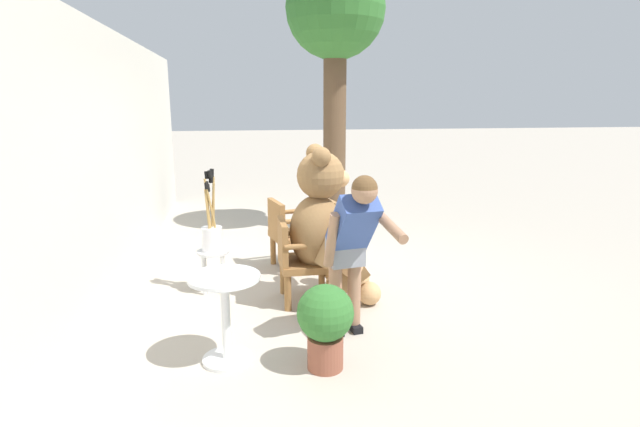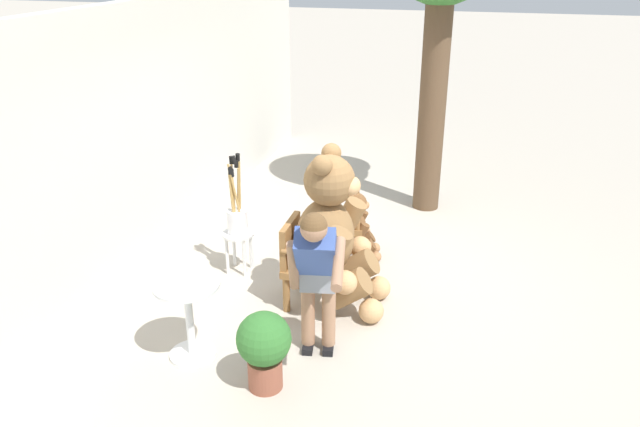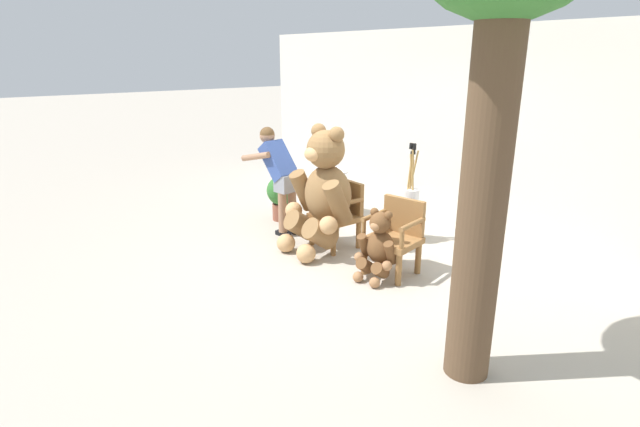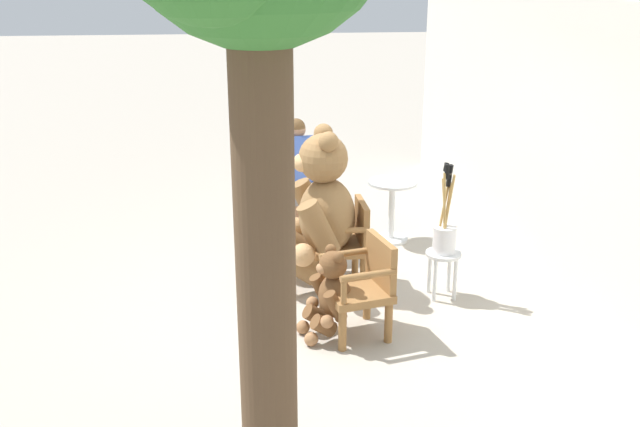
{
  "view_description": "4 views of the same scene",
  "coord_description": "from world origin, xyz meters",
  "px_view_note": "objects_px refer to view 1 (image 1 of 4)",
  "views": [
    {
      "loc": [
        -5.38,
        0.96,
        2.04
      ],
      "look_at": [
        -0.21,
        0.15,
        0.85
      ],
      "focal_mm": 28.0,
      "sensor_mm": 36.0,
      "label": 1
    },
    {
      "loc": [
        -5.73,
        -1.12,
        3.3
      ],
      "look_at": [
        -0.28,
        0.35,
        0.86
      ],
      "focal_mm": 35.0,
      "sensor_mm": 36.0,
      "label": 2
    },
    {
      "loc": [
        4.34,
        -3.43,
        2.44
      ],
      "look_at": [
        -0.3,
        -0.06,
        0.59
      ],
      "focal_mm": 28.0,
      "sensor_mm": 36.0,
      "label": 3
    },
    {
      "loc": [
        6.02,
        -0.58,
        3.03
      ],
      "look_at": [
        -0.15,
        0.12,
        0.89
      ],
      "focal_mm": 40.0,
      "sensor_mm": 36.0,
      "label": 4
    }
  ],
  "objects_px": {
    "round_side_table": "(225,309)",
    "potted_plant": "(325,321)",
    "white_stool": "(213,260)",
    "patio_tree": "(337,22)",
    "person_visitor": "(352,240)",
    "wooden_chair_left": "(299,258)",
    "teddy_bear_large": "(325,226)",
    "teddy_bear_small": "(312,236)",
    "brush_bucket": "(212,232)",
    "wooden_chair_right": "(290,232)"
  },
  "relations": [
    {
      "from": "person_visitor",
      "to": "patio_tree",
      "type": "xyz_separation_m",
      "value": [
        3.74,
        -0.57,
        2.28
      ]
    },
    {
      "from": "teddy_bear_small",
      "to": "patio_tree",
      "type": "xyz_separation_m",
      "value": [
        1.77,
        -0.63,
        2.77
      ]
    },
    {
      "from": "person_visitor",
      "to": "potted_plant",
      "type": "bearing_deg",
      "value": 146.83
    },
    {
      "from": "brush_bucket",
      "to": "patio_tree",
      "type": "bearing_deg",
      "value": -36.64
    },
    {
      "from": "person_visitor",
      "to": "potted_plant",
      "type": "xyz_separation_m",
      "value": [
        -0.47,
        0.3,
        -0.49
      ]
    },
    {
      "from": "round_side_table",
      "to": "potted_plant",
      "type": "xyz_separation_m",
      "value": [
        -0.23,
        -0.76,
        -0.05
      ]
    },
    {
      "from": "brush_bucket",
      "to": "wooden_chair_left",
      "type": "bearing_deg",
      "value": -114.77
    },
    {
      "from": "wooden_chair_left",
      "to": "round_side_table",
      "type": "height_order",
      "value": "wooden_chair_left"
    },
    {
      "from": "wooden_chair_right",
      "to": "teddy_bear_large",
      "type": "bearing_deg",
      "value": -165.7
    },
    {
      "from": "person_visitor",
      "to": "patio_tree",
      "type": "height_order",
      "value": "patio_tree"
    },
    {
      "from": "person_visitor",
      "to": "white_stool",
      "type": "xyz_separation_m",
      "value": [
        1.31,
        1.24,
        -0.53
      ]
    },
    {
      "from": "wooden_chair_right",
      "to": "potted_plant",
      "type": "bearing_deg",
      "value": -179.08
    },
    {
      "from": "teddy_bear_large",
      "to": "teddy_bear_small",
      "type": "distance_m",
      "value": 1.14
    },
    {
      "from": "person_visitor",
      "to": "round_side_table",
      "type": "xyz_separation_m",
      "value": [
        -0.24,
        1.06,
        -0.44
      ]
    },
    {
      "from": "wooden_chair_left",
      "to": "wooden_chair_right",
      "type": "distance_m",
      "value": 1.05
    },
    {
      "from": "wooden_chair_right",
      "to": "person_visitor",
      "type": "height_order",
      "value": "person_visitor"
    },
    {
      "from": "brush_bucket",
      "to": "round_side_table",
      "type": "relative_size",
      "value": 1.22
    },
    {
      "from": "teddy_bear_small",
      "to": "brush_bucket",
      "type": "relative_size",
      "value": 0.92
    },
    {
      "from": "patio_tree",
      "to": "person_visitor",
      "type": "bearing_deg",
      "value": 171.35
    },
    {
      "from": "brush_bucket",
      "to": "wooden_chair_right",
      "type": "bearing_deg",
      "value": -54.53
    },
    {
      "from": "brush_bucket",
      "to": "white_stool",
      "type": "bearing_deg",
      "value": -3.58
    },
    {
      "from": "teddy_bear_large",
      "to": "round_side_table",
      "type": "xyz_separation_m",
      "value": [
        -1.14,
        0.98,
        -0.34
      ]
    },
    {
      "from": "white_stool",
      "to": "patio_tree",
      "type": "relative_size",
      "value": 0.11
    },
    {
      "from": "person_visitor",
      "to": "white_stool",
      "type": "height_order",
      "value": "person_visitor"
    },
    {
      "from": "wooden_chair_right",
      "to": "white_stool",
      "type": "height_order",
      "value": "wooden_chair_right"
    },
    {
      "from": "wooden_chair_left",
      "to": "brush_bucket",
      "type": "bearing_deg",
      "value": 65.23
    },
    {
      "from": "wooden_chair_right",
      "to": "potted_plant",
      "type": "distance_m",
      "value": 2.41
    },
    {
      "from": "patio_tree",
      "to": "round_side_table",
      "type": "bearing_deg",
      "value": 157.71
    },
    {
      "from": "potted_plant",
      "to": "teddy_bear_large",
      "type": "bearing_deg",
      "value": -9.47
    },
    {
      "from": "white_stool",
      "to": "round_side_table",
      "type": "distance_m",
      "value": 1.56
    },
    {
      "from": "teddy_bear_large",
      "to": "patio_tree",
      "type": "bearing_deg",
      "value": -12.82
    },
    {
      "from": "brush_bucket",
      "to": "potted_plant",
      "type": "distance_m",
      "value": 2.02
    },
    {
      "from": "teddy_bear_small",
      "to": "white_stool",
      "type": "xyz_separation_m",
      "value": [
        -0.66,
        1.18,
        -0.04
      ]
    },
    {
      "from": "teddy_bear_large",
      "to": "round_side_table",
      "type": "relative_size",
      "value": 2.24
    },
    {
      "from": "wooden_chair_left",
      "to": "teddy_bear_large",
      "type": "xyz_separation_m",
      "value": [
        0.0,
        -0.27,
        0.33
      ]
    },
    {
      "from": "white_stool",
      "to": "brush_bucket",
      "type": "relative_size",
      "value": 0.52
    },
    {
      "from": "white_stool",
      "to": "round_side_table",
      "type": "bearing_deg",
      "value": -173.51
    },
    {
      "from": "teddy_bear_small",
      "to": "potted_plant",
      "type": "distance_m",
      "value": 2.45
    },
    {
      "from": "wooden_chair_right",
      "to": "patio_tree",
      "type": "relative_size",
      "value": 0.21
    },
    {
      "from": "wooden_chair_right",
      "to": "brush_bucket",
      "type": "xyz_separation_m",
      "value": [
        -0.64,
        0.89,
        0.21
      ]
    },
    {
      "from": "teddy_bear_small",
      "to": "white_stool",
      "type": "bearing_deg",
      "value": 119.25
    },
    {
      "from": "round_side_table",
      "to": "patio_tree",
      "type": "distance_m",
      "value": 5.08
    },
    {
      "from": "brush_bucket",
      "to": "round_side_table",
      "type": "height_order",
      "value": "brush_bucket"
    },
    {
      "from": "brush_bucket",
      "to": "patio_tree",
      "type": "relative_size",
      "value": 0.22
    },
    {
      "from": "round_side_table",
      "to": "teddy_bear_small",
      "type": "bearing_deg",
      "value": -24.37
    },
    {
      "from": "wooden_chair_left",
      "to": "white_stool",
      "type": "bearing_deg",
      "value": 65.12
    },
    {
      "from": "round_side_table",
      "to": "brush_bucket",
      "type": "bearing_deg",
      "value": 6.5
    },
    {
      "from": "wooden_chair_left",
      "to": "teddy_bear_small",
      "type": "distance_m",
      "value": 1.11
    },
    {
      "from": "brush_bucket",
      "to": "round_side_table",
      "type": "distance_m",
      "value": 1.57
    },
    {
      "from": "wooden_chair_right",
      "to": "brush_bucket",
      "type": "bearing_deg",
      "value": 125.47
    }
  ]
}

